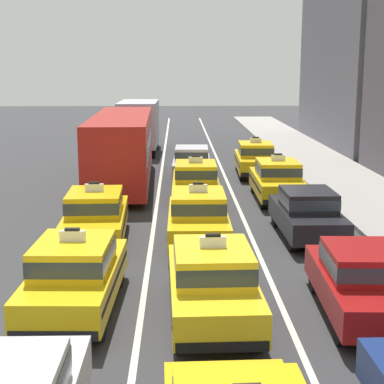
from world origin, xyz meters
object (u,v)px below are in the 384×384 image
at_px(taxi_center_second, 212,281).
at_px(taxi_center_third, 198,216).
at_px(sedan_right_second, 362,280).
at_px(taxi_right_fourth, 277,179).
at_px(sedan_center_fifth, 192,162).
at_px(sedan_right_third, 307,212).
at_px(box_truck_left_fifth, 140,125).
at_px(taxi_right_fifth, 255,158).
at_px(bus_left_fourth, 122,146).
at_px(taxi_left_second, 75,274).
at_px(taxi_center_fourth, 196,182).
at_px(taxi_left_third, 95,216).

relative_size(taxi_center_second, taxi_center_third, 1.01).
xyz_separation_m(taxi_center_second, sedan_right_second, (3.28, 0.09, -0.03)).
bearing_deg(taxi_right_fourth, taxi_center_third, -119.33).
distance_m(sedan_center_fifth, sedan_right_third, 11.02).
bearing_deg(taxi_center_second, taxi_center_third, 91.09).
bearing_deg(taxi_center_second, box_truck_left_fifth, 96.76).
height_order(sedan_center_fifth, taxi_right_fifth, taxi_right_fifth).
relative_size(box_truck_left_fifth, sedan_right_second, 1.60).
bearing_deg(bus_left_fourth, box_truck_left_fifth, 89.10).
distance_m(bus_left_fourth, taxi_right_fifth, 6.89).
bearing_deg(sedan_right_second, sedan_right_third, 88.96).
height_order(bus_left_fourth, taxi_right_fourth, bus_left_fourth).
bearing_deg(sedan_center_fifth, sedan_right_second, -78.76).
distance_m(taxi_center_third, taxi_right_fourth, 7.02).
xyz_separation_m(sedan_right_second, sedan_right_third, (0.11, 6.22, 0.00)).
height_order(taxi_center_second, sedan_right_third, taxi_center_second).
relative_size(box_truck_left_fifth, sedan_right_third, 1.62).
relative_size(taxi_left_second, taxi_center_fourth, 1.01).
xyz_separation_m(taxi_left_second, sedan_right_second, (6.31, -0.45, -0.03)).
relative_size(taxi_center_third, sedan_center_fifth, 1.05).
height_order(taxi_right_fourth, taxi_right_fifth, same).
bearing_deg(sedan_right_second, sedan_center_fifth, 101.24).
distance_m(taxi_center_third, sedan_right_third, 3.55).
bearing_deg(sedan_right_second, taxi_right_fifth, 90.34).
height_order(taxi_center_third, sedan_center_fifth, taxi_center_third).
bearing_deg(taxi_left_third, sedan_right_third, 3.64).
relative_size(taxi_left_second, taxi_center_second, 1.00).
height_order(bus_left_fourth, taxi_center_third, bus_left_fourth).
bearing_deg(taxi_center_second, bus_left_fourth, 101.93).
bearing_deg(box_truck_left_fifth, sedan_right_third, -71.87).
relative_size(taxi_left_third, taxi_center_fourth, 1.01).
height_order(bus_left_fourth, taxi_center_second, bus_left_fourth).
xyz_separation_m(box_truck_left_fifth, taxi_center_fourth, (3.09, -14.72, -0.90)).
bearing_deg(taxi_left_third, taxi_center_fourth, 59.45).
xyz_separation_m(taxi_left_third, taxi_center_fourth, (3.26, 5.53, 0.00)).
xyz_separation_m(bus_left_fourth, taxi_center_second, (3.27, -15.46, -0.94)).
height_order(sedan_right_second, taxi_right_fifth, taxi_right_fifth).
xyz_separation_m(taxi_center_fourth, sedan_right_second, (3.29, -11.32, -0.03)).
height_order(taxi_center_third, taxi_center_fourth, same).
relative_size(box_truck_left_fifth, taxi_center_second, 1.52).
height_order(taxi_left_second, taxi_right_fourth, same).
distance_m(taxi_left_second, taxi_left_third, 5.36).
xyz_separation_m(bus_left_fourth, taxi_right_fifth, (6.44, 2.25, -0.94)).
height_order(taxi_center_second, taxi_center_fourth, same).
height_order(bus_left_fourth, sedan_right_second, bus_left_fourth).
bearing_deg(sedan_right_third, sedan_right_second, -91.04).
bearing_deg(taxi_right_fourth, taxi_center_second, -105.70).
height_order(sedan_center_fifth, taxi_right_fourth, taxi_right_fourth).
height_order(taxi_left_third, taxi_center_third, same).
bearing_deg(box_truck_left_fifth, sedan_right_second, -76.24).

